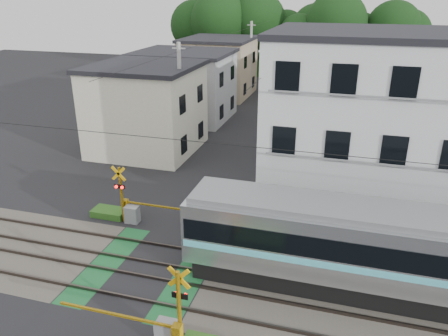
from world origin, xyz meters
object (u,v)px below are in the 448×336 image
(commuter_train, at_px, (414,255))
(pedestrian, at_px, (265,101))
(crossing_signal_near, at_px, (168,328))
(crossing_signal_far, at_px, (131,209))
(apartment_block, at_px, (365,121))

(commuter_train, distance_m, pedestrian, 29.04)
(pedestrian, bearing_deg, crossing_signal_near, 99.89)
(crossing_signal_far, distance_m, apartment_block, 13.14)
(commuter_train, height_order, crossing_signal_near, commuter_train)
(commuter_train, xyz_separation_m, crossing_signal_far, (-13.08, 2.45, -1.22))
(crossing_signal_near, bearing_deg, apartment_block, 65.78)
(commuter_train, bearing_deg, pedestrian, 112.32)
(crossing_signal_far, height_order, apartment_block, apartment_block)
(commuter_train, bearing_deg, apartment_block, 103.52)
(crossing_signal_near, height_order, crossing_signal_far, same)
(pedestrian, bearing_deg, commuter_train, 116.60)
(commuter_train, distance_m, crossing_signal_near, 9.36)
(apartment_block, bearing_deg, pedestrian, 115.95)
(commuter_train, height_order, crossing_signal_far, commuter_train)
(crossing_signal_far, bearing_deg, apartment_block, 27.78)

